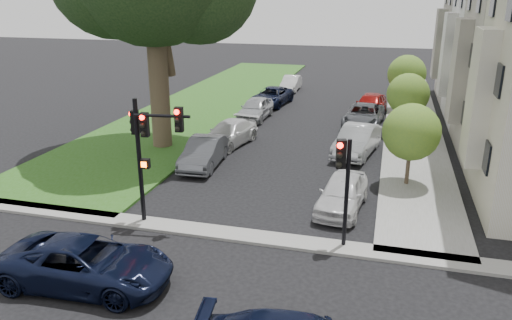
% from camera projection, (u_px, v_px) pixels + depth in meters
% --- Properties ---
extents(ground, '(140.00, 140.00, 0.00)m').
position_uv_depth(ground, '(217.00, 263.00, 16.67)').
color(ground, black).
rests_on(ground, ground).
extents(grass_strip, '(8.00, 44.00, 0.12)m').
position_uv_depth(grass_strip, '(211.00, 101.00, 40.81)').
color(grass_strip, '#204A0E').
rests_on(grass_strip, ground).
extents(sidewalk_right, '(3.50, 44.00, 0.12)m').
position_uv_depth(sidewalk_right, '(411.00, 113.00, 36.90)').
color(sidewalk_right, gray).
rests_on(sidewalk_right, ground).
extents(sidewalk_cross, '(60.00, 1.00, 0.12)m').
position_uv_depth(sidewalk_cross, '(235.00, 235.00, 18.48)').
color(sidewalk_cross, gray).
rests_on(sidewalk_cross, ground).
extents(house_d, '(7.70, 7.55, 15.97)m').
position_uv_depth(house_d, '(493.00, 13.00, 39.21)').
color(house_d, gray).
rests_on(house_d, ground).
extents(small_tree_a, '(2.60, 2.60, 3.89)m').
position_uv_depth(small_tree_a, '(411.00, 132.00, 22.45)').
color(small_tree_a, brown).
rests_on(small_tree_a, ground).
extents(small_tree_b, '(2.59, 2.59, 3.88)m').
position_uv_depth(small_tree_b, '(408.00, 94.00, 30.64)').
color(small_tree_b, brown).
rests_on(small_tree_b, ground).
extents(small_tree_c, '(2.80, 2.80, 4.19)m').
position_uv_depth(small_tree_c, '(407.00, 74.00, 36.79)').
color(small_tree_c, brown).
rests_on(small_tree_c, ground).
extents(traffic_signal_main, '(2.41, 0.63, 4.93)m').
position_uv_depth(traffic_signal_main, '(148.00, 140.00, 18.46)').
color(traffic_signal_main, black).
rests_on(traffic_signal_main, ground).
extents(traffic_signal_secondary, '(0.54, 0.43, 3.99)m').
position_uv_depth(traffic_signal_secondary, '(344.00, 173.00, 16.82)').
color(traffic_signal_secondary, black).
rests_on(traffic_signal_secondary, ground).
extents(car_cross_near, '(5.44, 2.73, 1.48)m').
position_uv_depth(car_cross_near, '(86.00, 263.00, 15.23)').
color(car_cross_near, black).
rests_on(car_cross_near, ground).
extents(car_parked_0, '(2.10, 4.39, 1.45)m').
position_uv_depth(car_parked_0, '(342.00, 193.00, 20.55)').
color(car_parked_0, silver).
rests_on(car_parked_0, ground).
extents(car_parked_1, '(2.52, 5.09, 1.61)m').
position_uv_depth(car_parked_1, '(357.00, 141.00, 27.45)').
color(car_parked_1, '#999BA0').
rests_on(car_parked_1, ground).
extents(car_parked_2, '(2.74, 5.33, 1.44)m').
position_uv_depth(car_parked_2, '(364.00, 115.00, 33.34)').
color(car_parked_2, '#3F4247').
rests_on(car_parked_2, ground).
extents(car_parked_3, '(2.51, 4.90, 1.60)m').
position_uv_depth(car_parked_3, '(370.00, 104.00, 36.20)').
color(car_parked_3, maroon).
rests_on(car_parked_3, ground).
extents(car_parked_5, '(1.87, 4.60, 1.48)m').
position_uv_depth(car_parked_5, '(204.00, 152.00, 25.65)').
color(car_parked_5, '#3F4247').
rests_on(car_parked_5, ground).
extents(car_parked_6, '(2.87, 5.11, 1.40)m').
position_uv_depth(car_parked_6, '(229.00, 134.00, 29.16)').
color(car_parked_6, silver).
rests_on(car_parked_6, ground).
extents(car_parked_7, '(1.91, 4.51, 1.52)m').
position_uv_depth(car_parked_7, '(255.00, 108.00, 35.11)').
color(car_parked_7, '#999BA0').
rests_on(car_parked_7, ground).
extents(car_parked_8, '(2.86, 5.23, 1.39)m').
position_uv_depth(car_parked_8, '(272.00, 96.00, 39.44)').
color(car_parked_8, black).
rests_on(car_parked_8, ground).
extents(car_parked_9, '(1.46, 4.03, 1.32)m').
position_uv_depth(car_parked_9, '(291.00, 83.00, 45.23)').
color(car_parked_9, silver).
rests_on(car_parked_9, ground).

